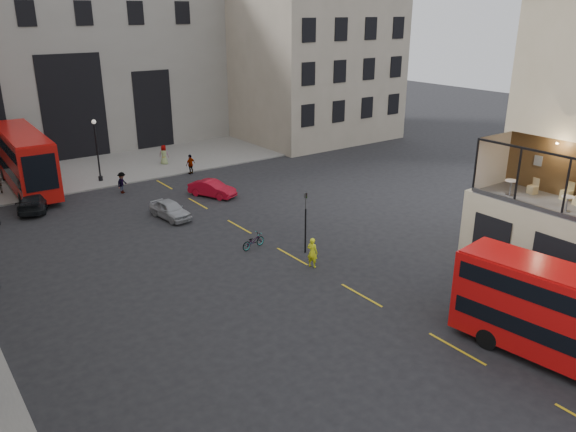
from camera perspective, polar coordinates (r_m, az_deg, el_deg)
ground at (r=27.48m, az=19.36°, el=-11.25°), size 140.00×140.00×0.00m
host_frontage at (r=31.66m, az=26.66°, el=-3.48°), size 3.00×11.00×4.50m
gateway at (r=62.51m, az=-22.79°, el=14.68°), size 35.00×10.60×18.00m
building_right at (r=66.17m, az=1.35°, el=17.28°), size 16.60×18.60×20.00m
pavement_far at (r=54.22m, az=-19.82°, el=4.33°), size 40.00×12.00×0.12m
traffic_light_near at (r=33.14m, az=1.80°, el=0.12°), size 0.16×0.20×3.80m
street_lamp_b at (r=49.93m, az=-18.76°, el=5.94°), size 0.36×0.36×5.33m
bus_far at (r=49.71m, az=-25.21°, el=5.40°), size 3.21×12.20×4.83m
car_a at (r=40.20m, az=-11.88°, el=0.65°), size 1.94×3.90×1.28m
car_b at (r=44.37m, az=-7.71°, el=2.77°), size 2.89×4.05×1.27m
car_c at (r=45.02m, az=-24.32°, el=1.42°), size 3.57×5.03×1.35m
bicycle at (r=34.55m, az=-3.55°, el=-2.55°), size 1.83×0.92×0.92m
cyclist at (r=31.87m, az=2.49°, el=-3.73°), size 0.65×0.76×1.77m
pedestrian_b at (r=46.63m, az=-16.50°, el=3.26°), size 1.27×1.18×1.72m
pedestrian_c at (r=50.84m, az=-9.87°, el=5.21°), size 1.12×0.72×1.77m
pedestrian_d at (r=54.29m, az=-12.49°, el=6.06°), size 1.10×1.07×1.91m
cafe_table_mid at (r=30.31m, az=26.51°, el=1.34°), size 0.61×0.61×0.77m
cafe_table_far at (r=31.77m, az=21.72°, el=2.92°), size 0.66×0.66×0.82m
cafe_chair_c at (r=32.26m, az=26.45°, el=1.99°), size 0.52×0.52×0.94m
cafe_chair_d at (r=32.56m, az=23.61°, el=2.53°), size 0.49×0.49×0.84m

